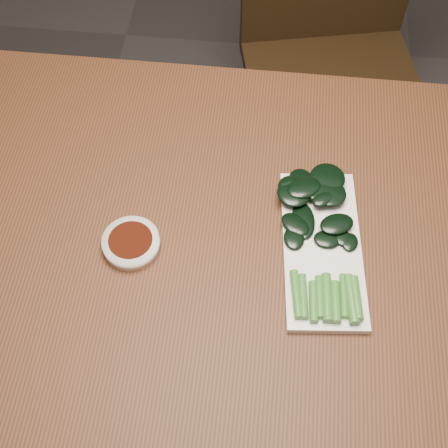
# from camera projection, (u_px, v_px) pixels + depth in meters

# --- Properties ---
(ground) EXTENTS (6.00, 6.00, 0.00)m
(ground) POSITION_uv_depth(u_px,v_px,m) (232.00, 375.00, 1.72)
(ground) COLOR #322F2F
(ground) RESTS_ON ground
(table) EXTENTS (1.40, 0.80, 0.75)m
(table) POSITION_uv_depth(u_px,v_px,m) (235.00, 252.00, 1.14)
(table) COLOR #4E2916
(table) RESTS_ON ground
(chair_far) EXTENTS (0.56, 0.56, 0.89)m
(chair_far) POSITION_uv_depth(u_px,v_px,m) (332.00, 55.00, 1.70)
(chair_far) COLOR black
(chair_far) RESTS_ON ground
(sauce_bowl) EXTENTS (0.10, 0.10, 0.02)m
(sauce_bowl) POSITION_uv_depth(u_px,v_px,m) (131.00, 243.00, 1.06)
(sauce_bowl) COLOR white
(sauce_bowl) RESTS_ON table
(serving_plate) EXTENTS (0.16, 0.32, 0.01)m
(serving_plate) POSITION_uv_depth(u_px,v_px,m) (322.00, 248.00, 1.06)
(serving_plate) COLOR white
(serving_plate) RESTS_ON table
(gai_lan) EXTENTS (0.16, 0.31, 0.03)m
(gai_lan) POSITION_uv_depth(u_px,v_px,m) (316.00, 228.00, 1.06)
(gai_lan) COLOR #3E822D
(gai_lan) RESTS_ON serving_plate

